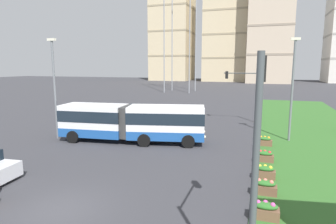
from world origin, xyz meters
TOP-DOWN VIEW (x-y plane):
  - ground_plane at (0.00, 0.00)m, footprint 260.00×260.00m
  - articulated_bus at (-1.92, 11.27)m, footprint 12.01×4.50m
  - car_maroon_sedan at (-6.04, 21.47)m, footprint 4.53×2.31m
  - flower_planter_0 at (8.41, 2.00)m, footprint 1.10×0.56m
  - flower_planter_1 at (8.41, 4.34)m, footprint 1.10×0.56m
  - flower_planter_2 at (8.41, 6.42)m, footprint 1.10×0.56m
  - flower_planter_3 at (8.41, 9.31)m, footprint 1.10×0.56m
  - flower_planter_4 at (8.41, 13.23)m, footprint 1.10×0.56m
  - traffic_light_far_right at (6.62, 22.00)m, footprint 4.10×0.28m
  - traffic_light_near_right at (8.01, -2.00)m, footprint 0.28×3.32m
  - streetlight_left at (-8.50, 10.22)m, footprint 0.70×0.28m
  - streetlight_median at (10.31, 15.41)m, footprint 0.70×0.28m
  - apartment_tower_west at (-30.00, 110.91)m, footprint 16.36×17.58m
  - apartment_tower_westcentre at (-6.99, 110.18)m, footprint 16.96×16.42m
  - apartment_tower_centre at (9.47, 102.13)m, footprint 15.32×14.46m
  - transmission_pylon at (-10.87, 56.44)m, footprint 9.00×6.24m

SIDE VIEW (x-z plane):
  - ground_plane at x=0.00m, z-range 0.00..0.00m
  - flower_planter_0 at x=8.41m, z-range 0.06..0.80m
  - flower_planter_1 at x=8.41m, z-range 0.06..0.80m
  - flower_planter_2 at x=8.41m, z-range 0.06..0.80m
  - flower_planter_3 at x=8.41m, z-range 0.06..0.80m
  - flower_planter_4 at x=8.41m, z-range 0.06..0.80m
  - car_maroon_sedan at x=-6.04m, z-range -0.04..1.54m
  - articulated_bus at x=-1.92m, z-range 0.15..3.15m
  - traffic_light_far_right at x=6.62m, z-range 1.10..6.69m
  - traffic_light_near_right at x=8.01m, z-range 1.14..7.62m
  - streetlight_median at x=10.31m, z-range 0.44..8.79m
  - streetlight_left at x=-8.50m, z-range 0.44..8.82m
  - transmission_pylon at x=-10.87m, z-range 1.45..36.46m
  - apartment_tower_centre at x=9.47m, z-range 0.02..38.92m
  - apartment_tower_westcentre at x=-6.99m, z-range 0.02..44.61m
  - apartment_tower_west at x=-30.00m, z-range 0.02..49.77m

